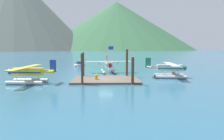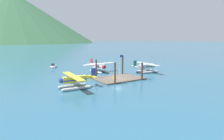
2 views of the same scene
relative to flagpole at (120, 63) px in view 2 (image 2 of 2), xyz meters
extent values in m
plane|color=#285670|center=(-0.55, -0.04, -3.97)|extent=(1200.00, 1200.00, 0.00)
cube|color=brown|center=(-0.55, -0.04, -3.82)|extent=(11.54, 8.08, 0.30)
cylinder|color=#4C3323|center=(-4.24, -3.98, -1.53)|extent=(0.37, 0.37, 4.89)
cylinder|color=#4C3323|center=(3.65, -4.03, -1.82)|extent=(0.47, 0.47, 4.31)
cylinder|color=#4C3323|center=(-4.92, 3.52, -1.54)|extent=(0.37, 0.37, 4.87)
cylinder|color=#4C3323|center=(3.54, 3.86, -1.24)|extent=(0.45, 0.45, 5.46)
cylinder|color=silver|center=(-0.13, 0.00, -0.78)|extent=(0.08, 0.08, 5.79)
cube|color=#1E3DB2|center=(0.32, 0.00, 1.76)|extent=(0.90, 0.03, 0.56)
sphere|color=gold|center=(-0.13, 0.00, 2.16)|extent=(0.10, 0.10, 0.10)
cylinder|color=gold|center=(-2.22, -0.75, -3.23)|extent=(0.58, 0.58, 0.88)
torus|color=gold|center=(-2.22, -0.75, -3.23)|extent=(0.62, 0.62, 0.04)
sphere|color=orange|center=(13.65, 6.17, -3.56)|extent=(0.82, 0.82, 0.82)
cone|color=#2D5638|center=(25.23, 490.06, 57.64)|extent=(392.41, 392.41, 123.23)
cylinder|color=#B7BABF|center=(-13.22, -3.92, -3.65)|extent=(5.63, 0.93, 0.64)
sphere|color=#B7BABF|center=(-16.02, -3.77, -3.65)|extent=(0.64, 0.64, 0.64)
cylinder|color=#B7BABF|center=(-13.09, -1.42, -3.65)|extent=(5.63, 0.93, 0.64)
sphere|color=#B7BABF|center=(-15.89, -1.28, -3.65)|extent=(0.64, 0.64, 0.64)
cylinder|color=#B7BABF|center=(-14.42, -3.86, -2.98)|extent=(0.10, 0.10, 0.70)
cylinder|color=#B7BABF|center=(-12.02, -3.98, -2.98)|extent=(0.10, 0.10, 0.70)
cylinder|color=#B7BABF|center=(-14.29, -1.36, -2.98)|extent=(0.10, 0.10, 0.70)
cylinder|color=#B7BABF|center=(-11.89, -1.48, -2.98)|extent=(0.10, 0.10, 0.70)
cube|color=yellow|center=(-13.16, -2.67, -2.03)|extent=(4.86, 1.49, 1.20)
cube|color=#1E389E|center=(-13.16, -2.67, -2.13)|extent=(4.76, 1.50, 0.24)
cube|color=#283347|center=(-14.23, -2.61, -1.70)|extent=(1.15, 1.11, 0.56)
cube|color=yellow|center=(-13.46, -2.65, -1.36)|extent=(1.94, 10.46, 0.14)
cylinder|color=#1E389E|center=(-13.57, -4.85, -1.70)|extent=(0.11, 0.63, 0.84)
cylinder|color=#1E389E|center=(-13.34, -0.46, -1.70)|extent=(0.11, 0.63, 0.84)
cylinder|color=#1E389E|center=(-15.85, -2.53, -2.03)|extent=(0.65, 0.99, 0.96)
cone|color=black|center=(-16.30, -2.51, -2.03)|extent=(0.37, 0.38, 0.36)
cube|color=yellow|center=(-9.91, -2.84, -1.93)|extent=(2.22, 0.55, 0.56)
cube|color=#1E389E|center=(-9.01, -2.88, -1.08)|extent=(1.00, 0.17, 1.90)
cube|color=yellow|center=(-9.11, -2.88, -1.83)|extent=(0.96, 3.24, 0.10)
cylinder|color=#B7BABF|center=(1.25, 11.07, -3.65)|extent=(1.15, 5.64, 0.64)
sphere|color=#B7BABF|center=(1.51, 8.28, -3.65)|extent=(0.64, 0.64, 0.64)
cylinder|color=#B7BABF|center=(-1.24, 10.84, -3.65)|extent=(1.15, 5.64, 0.64)
sphere|color=#B7BABF|center=(-0.98, 8.06, -3.65)|extent=(0.64, 0.64, 0.64)
cylinder|color=#B7BABF|center=(1.36, 9.88, -2.98)|extent=(0.10, 0.10, 0.70)
cylinder|color=#B7BABF|center=(1.14, 12.27, -2.98)|extent=(0.10, 0.10, 0.70)
cylinder|color=#B7BABF|center=(-1.13, 9.65, -2.98)|extent=(0.10, 0.10, 0.70)
cylinder|color=#B7BABF|center=(-1.35, 12.04, -2.98)|extent=(0.10, 0.10, 0.70)
cube|color=white|center=(0.01, 10.96, -2.03)|extent=(1.67, 4.89, 1.20)
cube|color=#B21E1E|center=(0.01, 10.96, -2.13)|extent=(1.68, 4.80, 0.24)
cube|color=#283347|center=(0.11, 9.88, -1.70)|extent=(1.15, 1.19, 0.56)
cube|color=white|center=(0.04, 10.66, -1.36)|extent=(10.48, 2.34, 0.14)
cylinder|color=#B21E1E|center=(2.23, 10.86, -1.70)|extent=(0.63, 0.14, 0.84)
cylinder|color=#B21E1E|center=(-2.16, 10.46, -1.70)|extent=(0.63, 0.14, 0.84)
cylinder|color=#B21E1E|center=(0.25, 8.27, -2.03)|extent=(1.01, 0.68, 0.96)
cone|color=black|center=(0.29, 7.82, -2.03)|extent=(0.39, 0.38, 0.36)
cube|color=white|center=(-0.29, 14.19, -1.93)|extent=(0.64, 2.23, 0.56)
cube|color=#B21E1E|center=(-0.37, 15.09, -1.08)|extent=(0.21, 1.01, 1.90)
cube|color=white|center=(-0.36, 14.99, -1.83)|extent=(3.26, 1.09, 0.10)
cylinder|color=#B7BABF|center=(11.88, 4.16, -3.65)|extent=(5.64, 1.26, 0.64)
sphere|color=#B7BABF|center=(14.66, 3.85, -3.65)|extent=(0.64, 0.64, 0.64)
cylinder|color=#B7BABF|center=(11.60, 1.68, -3.65)|extent=(5.64, 1.26, 0.64)
sphere|color=#B7BABF|center=(14.38, 1.36, -3.65)|extent=(0.64, 0.64, 0.64)
cylinder|color=#B7BABF|center=(13.07, 4.03, -2.98)|extent=(0.10, 0.10, 0.70)
cylinder|color=#B7BABF|center=(10.68, 4.29, -2.98)|extent=(0.10, 0.10, 0.70)
cylinder|color=#B7BABF|center=(12.79, 1.54, -2.98)|extent=(0.10, 0.10, 0.70)
cylinder|color=#B7BABF|center=(10.41, 1.81, -2.98)|extent=(0.10, 0.10, 0.70)
cube|color=silver|center=(11.74, 2.92, -2.03)|extent=(4.91, 1.76, 1.20)
cube|color=#196B47|center=(11.74, 2.92, -2.13)|extent=(4.81, 1.77, 0.24)
cube|color=#283347|center=(12.81, 2.80, -1.70)|extent=(1.21, 1.17, 0.56)
cube|color=silver|center=(12.04, 2.88, -1.36)|extent=(2.55, 10.49, 0.14)
cylinder|color=#196B47|center=(12.28, 5.07, -1.70)|extent=(0.15, 0.63, 0.84)
cylinder|color=#196B47|center=(11.79, 0.70, -1.70)|extent=(0.15, 0.63, 0.84)
cylinder|color=#196B47|center=(14.42, 2.62, -2.03)|extent=(0.70, 1.02, 0.96)
cone|color=black|center=(14.87, 2.57, -2.03)|extent=(0.39, 0.40, 0.36)
cube|color=silver|center=(8.51, 3.28, -1.93)|extent=(2.24, 0.68, 0.56)
cube|color=#196B47|center=(7.61, 3.38, -1.08)|extent=(1.01, 0.23, 1.90)
cube|color=silver|center=(7.71, 3.37, -1.83)|extent=(1.15, 3.27, 0.10)
cube|color=silver|center=(-8.95, 27.73, -3.62)|extent=(3.20, 4.43, 0.70)
sphere|color=silver|center=(-9.88, 25.85, -3.62)|extent=(0.70, 0.70, 0.70)
cube|color=#283347|center=(-9.08, 27.46, -2.87)|extent=(1.52, 1.56, 0.80)
cube|color=black|center=(-7.94, 29.78, -3.37)|extent=(0.46, 0.45, 0.80)
camera|label=1|loc=(-0.40, -34.78, 1.80)|focal=31.87mm
camera|label=2|loc=(-26.93, -37.82, 6.05)|focal=30.07mm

